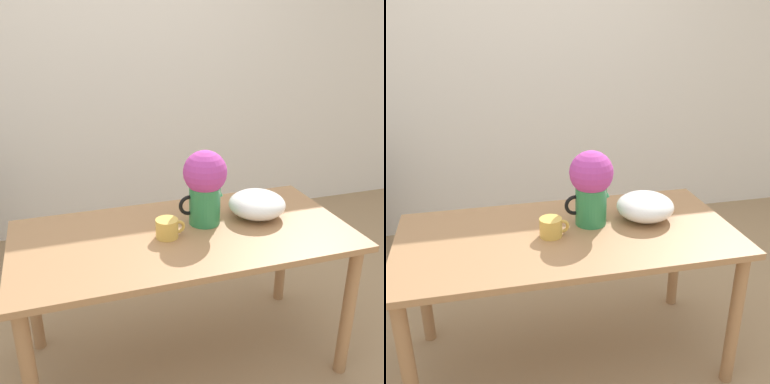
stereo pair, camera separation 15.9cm
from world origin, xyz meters
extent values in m
plane|color=#9E7F5B|center=(0.00, 0.00, 0.00)|extent=(12.00, 12.00, 0.00)
cube|color=silver|center=(0.00, 1.78, 1.30)|extent=(8.00, 0.05, 2.60)
cube|color=#A3754C|center=(0.00, 0.10, 0.71)|extent=(1.55, 0.76, 0.03)
cylinder|color=#A3754C|center=(-0.71, -0.22, 0.35)|extent=(0.06, 0.06, 0.70)
cylinder|color=#A3754C|center=(0.71, -0.22, 0.35)|extent=(0.06, 0.06, 0.70)
cylinder|color=#A3754C|center=(-0.71, 0.42, 0.35)|extent=(0.06, 0.06, 0.70)
cylinder|color=#A3754C|center=(0.71, 0.42, 0.35)|extent=(0.06, 0.06, 0.70)
cylinder|color=#2D844C|center=(0.13, 0.17, 0.82)|extent=(0.15, 0.15, 0.19)
cone|color=#2D844C|center=(0.19, 0.17, 0.88)|extent=(0.05, 0.05, 0.05)
torus|color=black|center=(0.05, 0.17, 0.83)|extent=(0.10, 0.02, 0.10)
sphere|color=#3D7033|center=(0.13, 0.17, 0.95)|extent=(0.15, 0.15, 0.15)
sphere|color=#B23D99|center=(0.13, 0.17, 0.98)|extent=(0.21, 0.21, 0.21)
cylinder|color=gold|center=(-0.08, 0.08, 0.77)|extent=(0.10, 0.10, 0.09)
torus|color=gold|center=(-0.03, 0.08, 0.77)|extent=(0.06, 0.01, 0.06)
ellipsoid|color=white|center=(0.40, 0.16, 0.79)|extent=(0.28, 0.28, 0.13)
camera|label=1|loc=(-0.53, -1.66, 1.68)|focal=42.00mm
camera|label=2|loc=(-0.38, -1.70, 1.68)|focal=42.00mm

